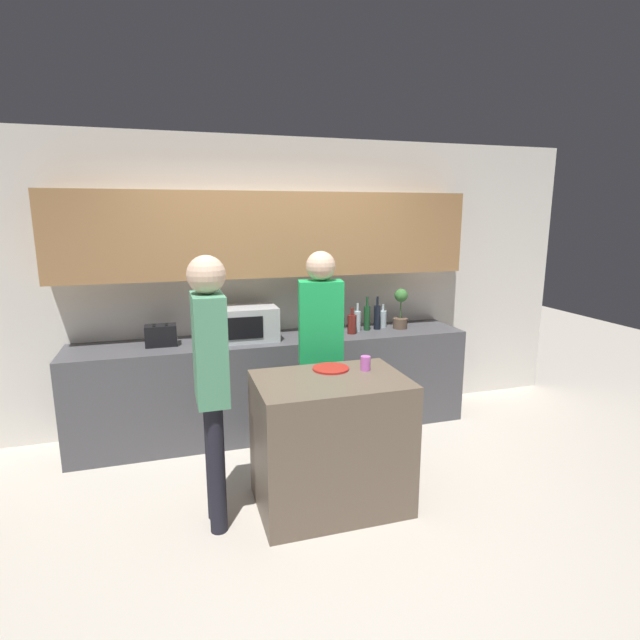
% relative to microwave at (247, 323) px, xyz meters
% --- Properties ---
extents(ground_plane, '(14.00, 14.00, 0.00)m').
position_rel_microwave_xyz_m(ground_plane, '(0.25, -1.40, -1.05)').
color(ground_plane, beige).
extents(back_wall, '(6.40, 0.40, 2.70)m').
position_rel_microwave_xyz_m(back_wall, '(0.25, 0.26, 0.49)').
color(back_wall, silver).
rests_on(back_wall, ground_plane).
extents(back_counter, '(3.60, 0.62, 0.90)m').
position_rel_microwave_xyz_m(back_counter, '(0.25, -0.01, -0.60)').
color(back_counter, '#4C4C51').
rests_on(back_counter, ground_plane).
extents(kitchen_island, '(1.01, 0.70, 0.93)m').
position_rel_microwave_xyz_m(kitchen_island, '(0.35, -1.32, -0.59)').
color(kitchen_island, brown).
rests_on(kitchen_island, ground_plane).
extents(microwave, '(0.52, 0.39, 0.30)m').
position_rel_microwave_xyz_m(microwave, '(0.00, 0.00, 0.00)').
color(microwave, '#B7BABC').
rests_on(microwave, back_counter).
extents(toaster, '(0.26, 0.16, 0.18)m').
position_rel_microwave_xyz_m(toaster, '(-0.74, 0.00, -0.06)').
color(toaster, black).
rests_on(toaster, back_counter).
extents(potted_plant, '(0.14, 0.14, 0.40)m').
position_rel_microwave_xyz_m(potted_plant, '(1.51, 0.00, 0.05)').
color(potted_plant, brown).
rests_on(potted_plant, back_counter).
extents(bottle_0, '(0.07, 0.07, 0.29)m').
position_rel_microwave_xyz_m(bottle_0, '(0.68, 0.07, -0.04)').
color(bottle_0, '#194723').
rests_on(bottle_0, back_counter).
extents(bottle_1, '(0.07, 0.07, 0.32)m').
position_rel_microwave_xyz_m(bottle_1, '(0.76, 0.03, -0.03)').
color(bottle_1, '#194723').
rests_on(bottle_1, back_counter).
extents(bottle_2, '(0.06, 0.06, 0.27)m').
position_rel_microwave_xyz_m(bottle_2, '(0.87, 0.10, -0.05)').
color(bottle_2, maroon).
rests_on(bottle_2, back_counter).
extents(bottle_3, '(0.09, 0.09, 0.25)m').
position_rel_microwave_xyz_m(bottle_3, '(0.98, -0.06, -0.06)').
color(bottle_3, maroon).
rests_on(bottle_3, back_counter).
extents(bottle_4, '(0.07, 0.07, 0.27)m').
position_rel_microwave_xyz_m(bottle_4, '(1.06, 0.02, -0.05)').
color(bottle_4, silver).
rests_on(bottle_4, back_counter).
extents(bottle_5, '(0.06, 0.06, 0.33)m').
position_rel_microwave_xyz_m(bottle_5, '(1.16, 0.03, -0.02)').
color(bottle_5, '#194723').
rests_on(bottle_5, back_counter).
extents(bottle_6, '(0.07, 0.07, 0.32)m').
position_rel_microwave_xyz_m(bottle_6, '(1.28, 0.04, -0.03)').
color(bottle_6, black).
rests_on(bottle_6, back_counter).
extents(bottle_7, '(0.08, 0.08, 0.23)m').
position_rel_microwave_xyz_m(bottle_7, '(1.36, 0.10, -0.06)').
color(bottle_7, silver).
rests_on(bottle_7, back_counter).
extents(plate_on_island, '(0.26, 0.26, 0.01)m').
position_rel_microwave_xyz_m(plate_on_island, '(0.41, -1.14, -0.12)').
color(plate_on_island, red).
rests_on(plate_on_island, kitchen_island).
extents(cup_0, '(0.07, 0.07, 0.10)m').
position_rel_microwave_xyz_m(cup_0, '(0.64, -1.22, -0.07)').
color(cup_0, '#CB63C7').
rests_on(cup_0, kitchen_island).
extents(person_left, '(0.37, 0.25, 1.73)m').
position_rel_microwave_xyz_m(person_left, '(0.47, -0.71, -0.01)').
color(person_left, black).
rests_on(person_left, ground_plane).
extents(person_center, '(0.23, 0.34, 1.77)m').
position_rel_microwave_xyz_m(person_center, '(-0.43, -1.33, 0.02)').
color(person_center, black).
rests_on(person_center, ground_plane).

